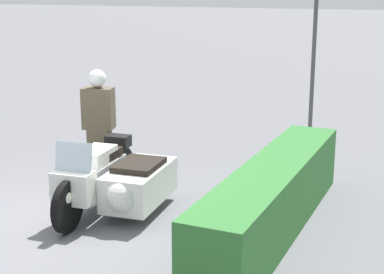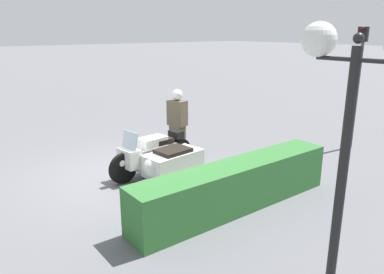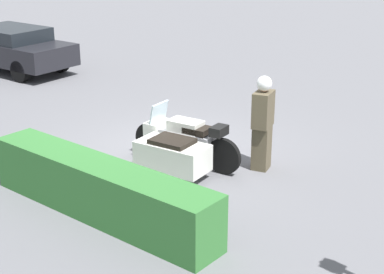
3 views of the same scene
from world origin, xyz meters
name	(u,v)px [view 3 (image 3 of 3)]	position (x,y,z in m)	size (l,w,h in m)	color
ground_plane	(170,151)	(0.00, 0.00, 0.00)	(160.00, 160.00, 0.00)	slate
police_motorcycle	(175,147)	(-0.72, 0.68, 0.48)	(2.43, 1.29, 1.18)	black
officer_rider	(263,121)	(-1.98, -0.43, 0.98)	(0.43, 0.57, 1.86)	brown
hedge_bush_curbside	(100,190)	(-1.03, 2.89, 0.46)	(4.57, 0.74, 0.92)	#337033
parked_car_background	(11,48)	(8.65, -2.19, 0.77)	(4.46, 2.04, 1.41)	black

